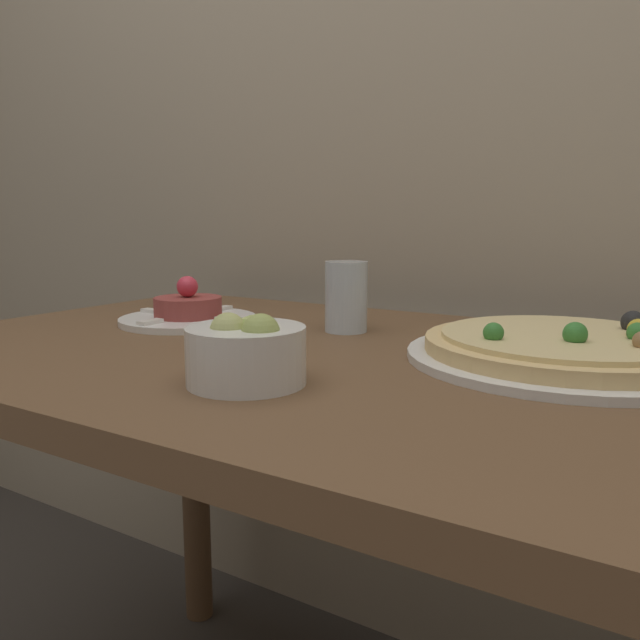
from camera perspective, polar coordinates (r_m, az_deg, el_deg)
The scene contains 5 objects.
dining_table at distance 0.81m, azimuth 3.00°, elevation -10.54°, with size 1.23×0.71×0.74m.
pizza_plate at distance 0.79m, azimuth 21.46°, elevation -2.45°, with size 0.36×0.36×0.06m.
tartare_plate at distance 1.02m, azimuth -11.95°, elevation 0.64°, with size 0.22×0.22×0.08m.
small_bowl at distance 0.64m, azimuth -6.77°, elevation -2.85°, with size 0.12×0.12×0.08m.
drinking_glass at distance 0.92m, azimuth 2.40°, elevation 2.15°, with size 0.06×0.06×0.10m.
Camera 1 is at (0.36, -0.31, 0.90)m, focal length 35.00 mm.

